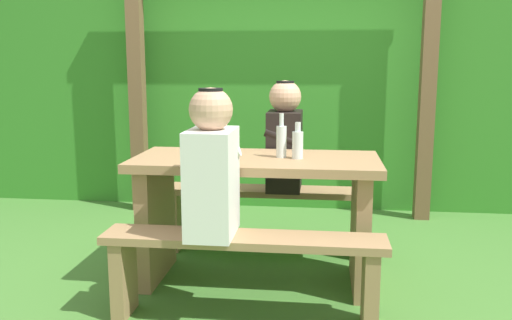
# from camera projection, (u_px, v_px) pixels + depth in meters

# --- Properties ---
(ground_plane) EXTENTS (12.00, 12.00, 0.00)m
(ground_plane) POSITION_uv_depth(u_px,v_px,m) (256.00, 281.00, 3.26)
(ground_plane) COLOR #42782F
(hedge_backdrop) EXTENTS (6.40, 0.99, 2.26)m
(hedge_backdrop) POSITION_uv_depth(u_px,v_px,m) (284.00, 78.00, 5.20)
(hedge_backdrop) COLOR #338026
(hedge_backdrop) RESTS_ON ground_plane
(pergola_post_left) EXTENTS (0.12, 0.12, 2.05)m
(pergola_post_left) POSITION_uv_depth(u_px,v_px,m) (137.00, 92.00, 4.67)
(pergola_post_left) COLOR brown
(pergola_post_left) RESTS_ON ground_plane
(pergola_post_right) EXTENTS (0.12, 0.12, 2.05)m
(pergola_post_right) POSITION_uv_depth(u_px,v_px,m) (427.00, 94.00, 4.38)
(pergola_post_right) COLOR brown
(pergola_post_right) RESTS_ON ground_plane
(picnic_table) EXTENTS (1.40, 0.64, 0.75)m
(picnic_table) POSITION_uv_depth(u_px,v_px,m) (256.00, 198.00, 3.17)
(picnic_table) COLOR #9E7A51
(picnic_table) RESTS_ON ground_plane
(bench_near) EXTENTS (1.40, 0.24, 0.45)m
(bench_near) POSITION_uv_depth(u_px,v_px,m) (243.00, 260.00, 2.70)
(bench_near) COLOR #9E7A51
(bench_near) RESTS_ON ground_plane
(bench_far) EXTENTS (1.40, 0.24, 0.45)m
(bench_far) POSITION_uv_depth(u_px,v_px,m) (265.00, 206.00, 3.70)
(bench_far) COLOR #9E7A51
(bench_far) RESTS_ON ground_plane
(person_white_shirt) EXTENTS (0.25, 0.35, 0.72)m
(person_white_shirt) POSITION_uv_depth(u_px,v_px,m) (212.00, 168.00, 2.64)
(person_white_shirt) COLOR white
(person_white_shirt) RESTS_ON bench_near
(person_black_coat) EXTENTS (0.25, 0.35, 0.72)m
(person_black_coat) POSITION_uv_depth(u_px,v_px,m) (285.00, 140.00, 3.60)
(person_black_coat) COLOR black
(person_black_coat) RESTS_ON bench_far
(drinking_glass) EXTENTS (0.06, 0.06, 0.08)m
(drinking_glass) POSITION_uv_depth(u_px,v_px,m) (213.00, 151.00, 3.12)
(drinking_glass) COLOR silver
(drinking_glass) RESTS_ON picnic_table
(bottle_left) EXTENTS (0.06, 0.06, 0.21)m
(bottle_left) POSITION_uv_depth(u_px,v_px,m) (298.00, 144.00, 3.07)
(bottle_left) COLOR silver
(bottle_left) RESTS_ON picnic_table
(bottle_right) EXTENTS (0.06, 0.06, 0.25)m
(bottle_right) POSITION_uv_depth(u_px,v_px,m) (281.00, 140.00, 3.11)
(bottle_right) COLOR silver
(bottle_right) RESTS_ON picnic_table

